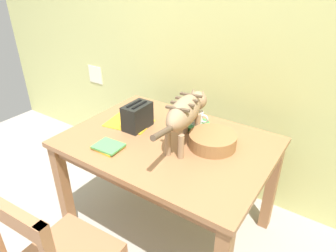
# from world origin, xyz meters

# --- Properties ---
(wall_rear) EXTENTS (5.03, 0.11, 2.50)m
(wall_rear) POSITION_xyz_m (-0.00, 1.68, 1.25)
(wall_rear) COLOR #D0D283
(wall_rear) RESTS_ON ground_plane
(dining_table) EXTENTS (1.27, 0.92, 0.74)m
(dining_table) POSITION_xyz_m (0.12, 0.98, 0.65)
(dining_table) COLOR #996641
(dining_table) RESTS_ON ground_plane
(cat) EXTENTS (0.21, 0.70, 0.30)m
(cat) POSITION_xyz_m (0.22, 1.02, 0.95)
(cat) COLOR #99795A
(cat) RESTS_ON dining_table
(saucer_bowl) EXTENTS (0.18, 0.18, 0.03)m
(saucer_bowl) POSITION_xyz_m (0.18, 1.23, 0.76)
(saucer_bowl) COLOR #3A8A46
(saucer_bowl) RESTS_ON dining_table
(coffee_mug) EXTENTS (0.13, 0.09, 0.09)m
(coffee_mug) POSITION_xyz_m (0.19, 1.23, 0.82)
(coffee_mug) COLOR white
(coffee_mug) RESTS_ON saucer_bowl
(magazine) EXTENTS (0.33, 0.27, 0.01)m
(magazine) POSITION_xyz_m (-0.23, 1.01, 0.75)
(magazine) COLOR yellow
(magazine) RESTS_ON dining_table
(book_stack) EXTENTS (0.18, 0.14, 0.02)m
(book_stack) POSITION_xyz_m (-0.12, 0.70, 0.76)
(book_stack) COLOR yellow
(book_stack) RESTS_ON dining_table
(wicker_basket) EXTENTS (0.28, 0.28, 0.08)m
(wicker_basket) POSITION_xyz_m (0.38, 1.06, 0.79)
(wicker_basket) COLOR olive
(wicker_basket) RESTS_ON dining_table
(toaster) EXTENTS (0.12, 0.20, 0.18)m
(toaster) POSITION_xyz_m (-0.14, 1.00, 0.83)
(toaster) COLOR black
(toaster) RESTS_ON dining_table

